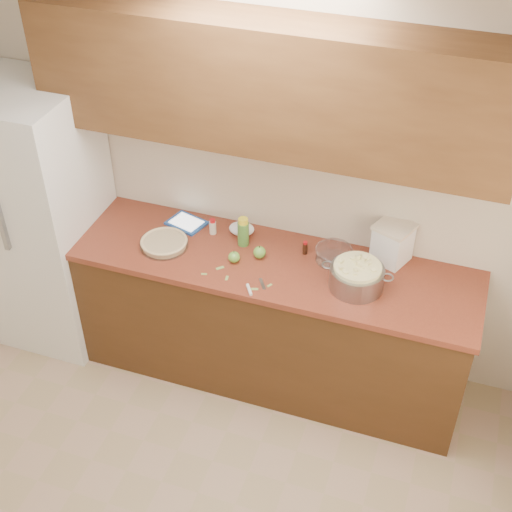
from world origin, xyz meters
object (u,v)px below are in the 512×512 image
(tablet, at_px, (186,223))
(flour_canister, at_px, (392,242))
(pie, at_px, (164,243))
(colander, at_px, (357,277))

(tablet, bearing_deg, flour_canister, 19.10)
(pie, xyz_separation_m, flour_canister, (1.31, 0.32, 0.10))
(pie, bearing_deg, colander, 0.42)
(pie, distance_m, tablet, 0.26)
(colander, height_order, flour_canister, flour_canister)
(pie, distance_m, flour_canister, 1.36)
(pie, height_order, tablet, pie)
(pie, bearing_deg, tablet, 82.09)
(flour_canister, distance_m, tablet, 1.29)
(colander, distance_m, flour_canister, 0.34)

